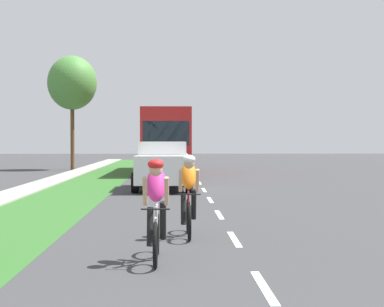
{
  "coord_description": "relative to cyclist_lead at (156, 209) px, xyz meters",
  "views": [
    {
      "loc": [
        -1.15,
        -2.32,
        1.86
      ],
      "look_at": [
        -0.49,
        18.91,
        1.39
      ],
      "focal_mm": 57.28,
      "sensor_mm": 36.0,
      "label": 1
    }
  ],
  "objects": [
    {
      "name": "lane_markings_center",
      "position": [
        1.4,
        17.02,
        -0.81
      ],
      "size": [
        0.12,
        54.07,
        0.01
      ],
      "color": "white",
      "rests_on": "ground_plane"
    },
    {
      "name": "ground_plane",
      "position": [
        1.4,
        13.02,
        -0.81
      ],
      "size": [
        120.0,
        120.0,
        0.0
      ],
      "primitive_type": "plane",
      "color": "#38383A"
    },
    {
      "name": "cyclist_lead",
      "position": [
        0.0,
        0.0,
        0.0
      ],
      "size": [
        0.42,
        1.72,
        1.58
      ],
      "color": "black",
      "rests_on": "ground_plane"
    },
    {
      "name": "cyclist_trailing",
      "position": [
        0.55,
        2.38,
        0.0
      ],
      "size": [
        0.42,
        1.72,
        1.58
      ],
      "color": "black",
      "rests_on": "ground_plane"
    },
    {
      "name": "suv_white",
      "position": [
        -0.13,
        13.66,
        0.14
      ],
      "size": [
        2.15,
        4.7,
        1.79
      ],
      "color": "silver",
      "rests_on": "ground_plane"
    },
    {
      "name": "sidewalk_concrete",
      "position": [
        -5.18,
        13.02,
        -0.81
      ],
      "size": [
        1.26,
        70.0,
        0.1
      ],
      "primitive_type": "cube",
      "color": "#9E998E",
      "rests_on": "ground_plane"
    },
    {
      "name": "grass_verge",
      "position": [
        -3.23,
        13.02,
        -0.81
      ],
      "size": [
        2.65,
        70.0,
        0.01
      ],
      "primitive_type": "cube",
      "color": "#2D6026",
      "rests_on": "ground_plane"
    },
    {
      "name": "street_tree_far",
      "position": [
        -5.97,
        28.81,
        4.56
      ],
      "size": [
        3.03,
        3.03,
        7.06
      ],
      "color": "brown",
      "rests_on": "ground_plane"
    },
    {
      "name": "bus_red",
      "position": [
        -0.08,
        25.98,
        1.17
      ],
      "size": [
        2.78,
        11.6,
        3.48
      ],
      "color": "red",
      "rests_on": "ground_plane"
    }
  ]
}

